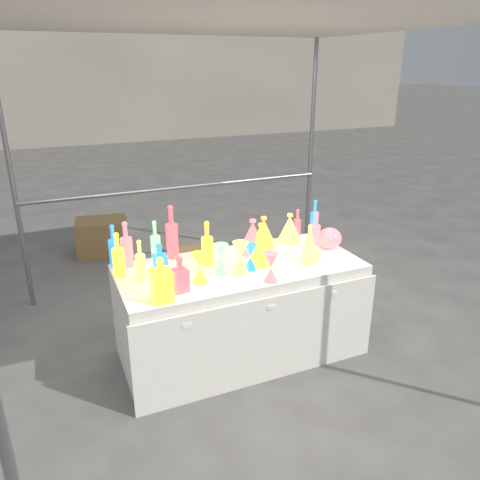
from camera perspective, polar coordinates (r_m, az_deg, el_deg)
name	(u,v)px	position (r m, az deg, el deg)	size (l,w,h in m)	color
ground	(240,351)	(3.84, 0.00, -13.39)	(80.00, 80.00, 0.00)	slate
canopy_tent	(239,24)	(3.20, -0.07, 24.88)	(3.15, 3.15, 2.46)	gray
display_table	(240,310)	(3.63, 0.06, -8.57)	(1.84, 0.83, 0.75)	white
background_building	(185,38)	(17.74, -6.69, 23.31)	(14.00, 6.00, 6.00)	#ACA38F
cardboard_box_closed	(102,237)	(5.83, -16.43, 0.38)	(0.58, 0.42, 0.42)	olive
cardboard_box_flat	(198,254)	(5.58, -5.09, -1.73)	(0.72, 0.51, 0.06)	olive
bottle_0	(118,255)	(3.35, -14.65, -1.73)	(0.08, 0.08, 0.32)	red
bottle_1	(114,246)	(3.52, -15.15, -0.68)	(0.08, 0.08, 0.32)	#178130
bottle_2	(172,232)	(3.58, -8.33, 1.02)	(0.09, 0.09, 0.42)	orange
bottle_3	(126,244)	(3.50, -13.70, -0.45)	(0.09, 0.09, 0.34)	#2821C4
bottle_4	(140,260)	(3.26, -12.07, -2.42)	(0.07, 0.07, 0.30)	#136477
bottle_5	(155,242)	(3.51, -10.27, -0.23)	(0.07, 0.07, 0.33)	#B32395
bottle_6	(207,243)	(3.43, -4.02, -0.38)	(0.09, 0.09, 0.34)	red
decanter_0	(161,279)	(2.95, -9.60, -4.74)	(0.13, 0.13, 0.30)	red
decanter_1	(180,274)	(3.07, -7.34, -4.13)	(0.09, 0.09, 0.24)	orange
decanter_2	(160,261)	(3.27, -9.75, -2.50)	(0.10, 0.10, 0.26)	#178130
hourglass_1	(271,267)	(3.19, 3.79, -3.35)	(0.10, 0.10, 0.21)	#2821C4
hourglass_2	(240,257)	(3.32, 0.04, -2.10)	(0.11, 0.11, 0.23)	#136477
hourglass_3	(221,259)	(3.30, -2.35, -2.33)	(0.11, 0.11, 0.22)	#B32395
hourglass_4	(200,268)	(3.18, -4.94, -3.40)	(0.11, 0.11, 0.21)	red
hourglass_5	(250,257)	(3.36, 1.28, -2.09)	(0.10, 0.10, 0.20)	#178130
globe_0	(259,258)	(3.45, 2.35, -2.21)	(0.15, 0.15, 0.12)	red
globe_1	(312,255)	(3.53, 8.73, -1.86)	(0.15, 0.15, 0.12)	#136477
globe_3	(330,239)	(3.84, 10.89, 0.10)	(0.19, 0.19, 0.15)	#2821C4
lampshade_0	(261,239)	(3.64, 2.58, 0.15)	(0.21, 0.21, 0.25)	#D8EB31
lampshade_1	(264,232)	(3.79, 2.89, 1.02)	(0.21, 0.21, 0.25)	#D8EB31
lampshade_2	(253,236)	(3.67, 1.55, 0.50)	(0.23, 0.23, 0.27)	#2821C4
lampshade_3	(290,228)	(3.90, 6.06, 1.46)	(0.21, 0.21, 0.25)	#136477
bottle_8	(314,217)	(4.10, 9.07, 2.74)	(0.07, 0.07, 0.31)	#178130
bottle_9	(297,223)	(4.01, 7.00, 2.01)	(0.06, 0.06, 0.26)	orange
bottle_10	(316,230)	(3.78, 9.23, 1.18)	(0.07, 0.07, 0.31)	#2821C4
bottle_11	(309,242)	(3.58, 8.43, -0.22)	(0.06, 0.06, 0.27)	#136477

